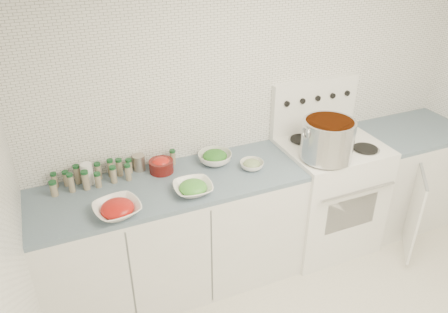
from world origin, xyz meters
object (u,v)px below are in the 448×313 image
bowl_tomato (117,209)px  stove (326,191)px  bowl_snowpea (193,188)px  stock_pot (328,138)px

bowl_tomato → stove: bearing=6.7°
stove → bowl_snowpea: size_ratio=5.01×
stove → bowl_tomato: bearing=-173.3°
stove → bowl_snowpea: bearing=-172.5°
bowl_tomato → bowl_snowpea: (0.50, 0.04, -0.00)m
stock_pot → bowl_snowpea: size_ratio=1.45×
bowl_tomato → stock_pot: bearing=1.2°
stove → stock_pot: stove is taller
stock_pot → bowl_tomato: 1.52m
stove → bowl_tomato: stove is taller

